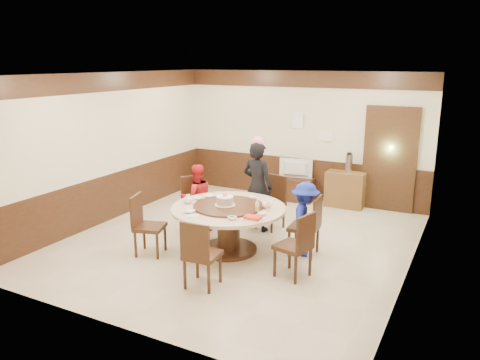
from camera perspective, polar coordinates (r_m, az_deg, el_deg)
The scene contains 31 objects.
room at distance 7.76m, azimuth -0.03°, elevation -0.04°, with size 6.00×6.04×2.84m.
banquet_table at distance 7.52m, azimuth -1.41°, elevation -4.86°, with size 1.83×1.83×0.78m.
chair_0 at distance 7.53m, azimuth 7.93°, elevation -6.82°, with size 0.47×0.46×0.97m.
chair_1 at distance 8.64m, azimuth 3.77°, elevation -3.90°, with size 0.53×0.54×0.97m.
chair_2 at distance 8.59m, azimuth -5.42°, elevation -4.05°, with size 0.62×0.62×0.97m.
chair_3 at distance 7.62m, azimuth -11.05°, elevation -6.68°, with size 0.55×0.55×0.97m.
chair_4 at distance 6.48m, azimuth -4.67°, elevation -10.36°, with size 0.48×0.48×0.97m.
chair_5 at distance 6.77m, azimuth 6.60°, elevation -9.26°, with size 0.54×0.53×0.97m.
person_standing at distance 8.40m, azimuth 2.15°, elevation -0.78°, with size 0.60×0.39×1.63m, color black.
person_red at distance 8.43m, azimuth -5.30°, elevation -2.18°, with size 0.60×0.47×1.23m, color #B1171C.
person_blue at distance 7.42m, azimuth 7.91°, elevation -4.75°, with size 0.77×0.44×1.19m, color navy.
birthday_cake at distance 7.42m, azimuth -1.85°, elevation -2.52°, with size 0.33×0.33×0.22m.
teapot_left at distance 7.66m, azimuth -6.34°, elevation -2.40°, with size 0.17×0.15×0.13m, color white.
teapot_right at distance 7.38m, azimuth 3.27°, elevation -2.99°, with size 0.17×0.15×0.13m, color white.
bowl_0 at distance 7.96m, azimuth -3.76°, elevation -1.98°, with size 0.17×0.17×0.04m, color white.
bowl_1 at distance 6.86m, azimuth -0.95°, elevation -4.66°, with size 0.14×0.14×0.04m, color white.
bowl_2 at distance 7.19m, azimuth -6.13°, elevation -3.85°, with size 0.16×0.16×0.04m, color white.
bowl_3 at distance 7.06m, azimuth 2.71°, elevation -4.13°, with size 0.14×0.14×0.04m, color white.
bowl_4 at distance 7.87m, azimuth -5.21°, elevation -2.22°, with size 0.16×0.16×0.04m, color white.
bowl_5 at distance 7.87m, azimuth 1.54°, elevation -2.16°, with size 0.13×0.13×0.04m, color white.
saucer_near at distance 7.04m, azimuth -5.77°, elevation -4.37°, with size 0.18×0.18×0.01m, color white.
saucer_far at distance 7.68m, azimuth 3.33°, elevation -2.71°, with size 0.18×0.18×0.01m, color white.
shrimp_platter at distance 6.83m, azimuth 1.57°, elevation -4.70°, with size 0.30×0.20×0.06m.
bottle_0 at distance 7.17m, azimuth 2.10°, elevation -3.33°, with size 0.06×0.06×0.16m, color white.
bottle_1 at distance 7.23m, azimuth 3.47°, elevation -3.20°, with size 0.06×0.06×0.16m, color white.
tv_stand at distance 10.41m, azimuth 6.66°, elevation -1.10°, with size 0.85×0.45×0.50m, color #351D10.
television at distance 10.30m, azimuth 6.73°, elevation 1.38°, with size 0.73×0.10×0.42m, color gray.
side_cabinet at distance 10.08m, azimuth 12.69°, elevation -1.13°, with size 0.80×0.40×0.75m, color brown.
thermos at distance 9.94m, azimuth 13.14°, elevation 1.97°, with size 0.15×0.15×0.38m, color silver.
notice_left at distance 10.33m, azimuth 7.02°, elevation 7.26°, with size 0.25×0.00×0.35m, color white.
notice_right at distance 10.16m, azimuth 10.42°, elevation 5.31°, with size 0.30×0.00×0.22m, color white.
Camera 1 is at (3.47, -6.65, 3.01)m, focal length 35.00 mm.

